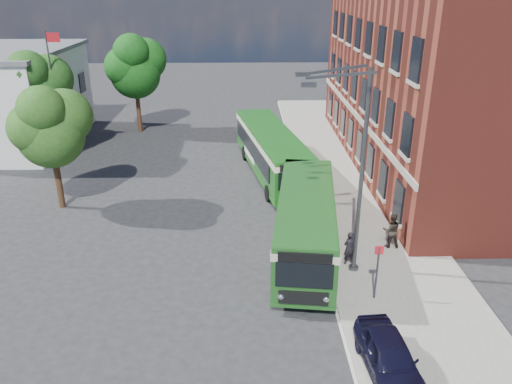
{
  "coord_description": "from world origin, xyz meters",
  "views": [
    {
      "loc": [
        0.45,
        -21.02,
        11.98
      ],
      "look_at": [
        0.94,
        2.04,
        2.2
      ],
      "focal_mm": 35.0,
      "sensor_mm": 36.0,
      "label": 1
    }
  ],
  "objects_px": {
    "bus_rear": "(271,148)",
    "street_lamp": "(353,172)",
    "bus_front": "(306,219)",
    "parked_car": "(389,357)"
  },
  "relations": [
    {
      "from": "street_lamp",
      "to": "bus_front",
      "type": "height_order",
      "value": "street_lamp"
    },
    {
      "from": "street_lamp",
      "to": "bus_rear",
      "type": "xyz_separation_m",
      "value": [
        -2.71,
        12.22,
        -2.96
      ]
    },
    {
      "from": "bus_rear",
      "to": "street_lamp",
      "type": "bearing_deg",
      "value": -77.51
    },
    {
      "from": "street_lamp",
      "to": "parked_car",
      "type": "bearing_deg",
      "value": -88.31
    },
    {
      "from": "bus_front",
      "to": "bus_rear",
      "type": "xyz_separation_m",
      "value": [
        -1.07,
        10.58,
        0.0
      ]
    },
    {
      "from": "bus_front",
      "to": "parked_car",
      "type": "height_order",
      "value": "bus_front"
    },
    {
      "from": "bus_front",
      "to": "street_lamp",
      "type": "bearing_deg",
      "value": -45.14
    },
    {
      "from": "street_lamp",
      "to": "bus_front",
      "type": "distance_m",
      "value": 3.76
    },
    {
      "from": "street_lamp",
      "to": "bus_rear",
      "type": "distance_m",
      "value": 12.86
    },
    {
      "from": "parked_car",
      "to": "bus_rear",
      "type": "bearing_deg",
      "value": 94.48
    }
  ]
}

